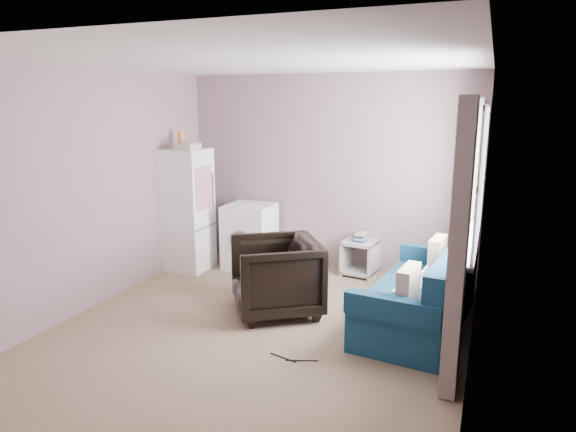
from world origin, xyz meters
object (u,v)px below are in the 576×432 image
fridge (187,209)px  side_table (360,255)px  armchair (276,272)px  washing_machine (250,235)px  sofa (423,298)px

fridge → side_table: fridge is taller
armchair → fridge: size_ratio=0.49×
washing_machine → side_table: (1.44, 0.22, -0.18)m
sofa → washing_machine: bearing=162.4°
armchair → washing_machine: 1.57m
fridge → washing_machine: size_ratio=2.12×
fridge → sofa: size_ratio=0.95×
side_table → fridge: bearing=-165.1°
washing_machine → sofa: 2.61m
armchair → fridge: (-1.64, 0.92, 0.36)m
side_table → washing_machine: bearing=-171.4°
armchair → sofa: size_ratio=0.46×
sofa → armchair: bearing=-165.4°
side_table → sofa: bearing=-53.8°
side_table → sofa: size_ratio=0.29×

